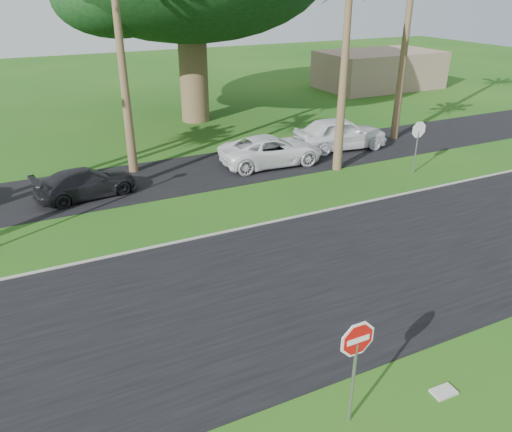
{
  "coord_description": "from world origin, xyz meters",
  "views": [
    {
      "loc": [
        -4.54,
        -9.0,
        8.26
      ],
      "look_at": [
        1.44,
        3.39,
        1.8
      ],
      "focal_mm": 35.0,
      "sensor_mm": 36.0,
      "label": 1
    }
  ],
  "objects": [
    {
      "name": "utility_slab",
      "position": [
        2.84,
        -3.29,
        0.03
      ],
      "size": [
        0.56,
        0.37,
        0.06
      ],
      "primitive_type": "cube",
      "rotation": [
        0.0,
        0.0,
        -0.03
      ],
      "color": "#A9A9A0",
      "rests_on": "ground"
    },
    {
      "name": "building_far",
      "position": [
        24.0,
        26.0,
        1.5
      ],
      "size": [
        10.0,
        6.0,
        3.0
      ],
      "primitive_type": "cube",
      "color": "gray",
      "rests_on": "ground"
    },
    {
      "name": "car_minivan",
      "position": [
        6.43,
        11.99,
        0.72
      ],
      "size": [
        5.29,
        2.66,
        1.44
      ],
      "primitive_type": "imported",
      "rotation": [
        0.0,
        0.0,
        1.52
      ],
      "color": "white",
      "rests_on": "ground"
    },
    {
      "name": "car_dark",
      "position": [
        -2.5,
        11.69,
        0.61
      ],
      "size": [
        4.42,
        2.36,
        1.22
      ],
      "primitive_type": "imported",
      "rotation": [
        0.0,
        0.0,
        1.73
      ],
      "color": "black",
      "rests_on": "ground"
    },
    {
      "name": "car_pickup",
      "position": [
        10.96,
        12.67,
        0.87
      ],
      "size": [
        5.28,
        2.6,
        1.73
      ],
      "primitive_type": "imported",
      "rotation": [
        0.0,
        0.0,
        1.46
      ],
      "color": "white",
      "rests_on": "ground"
    },
    {
      "name": "curb",
      "position": [
        0.0,
        6.05,
        0.03
      ],
      "size": [
        120.0,
        0.12,
        0.06
      ],
      "primitive_type": "cube",
      "color": "gray",
      "rests_on": "ground"
    },
    {
      "name": "road",
      "position": [
        0.0,
        2.0,
        0.01
      ],
      "size": [
        120.0,
        8.0,
        0.02
      ],
      "primitive_type": "cube",
      "color": "black",
      "rests_on": "ground"
    },
    {
      "name": "parking_strip",
      "position": [
        0.0,
        12.5,
        0.01
      ],
      "size": [
        120.0,
        5.0,
        0.02
      ],
      "primitive_type": "cube",
      "color": "black",
      "rests_on": "ground"
    },
    {
      "name": "ground",
      "position": [
        0.0,
        0.0,
        0.0
      ],
      "size": [
        120.0,
        120.0,
        0.0
      ],
      "primitive_type": "plane",
      "color": "#194F13",
      "rests_on": "ground"
    },
    {
      "name": "stop_sign_near",
      "position": [
        0.5,
        -3.0,
        1.77
      ],
      "size": [
        1.05,
        0.07,
        2.62
      ],
      "color": "gray",
      "rests_on": "ground"
    },
    {
      "name": "stop_sign_far",
      "position": [
        12.0,
        8.0,
        1.77
      ],
      "size": [
        1.05,
        0.07,
        2.62
      ],
      "rotation": [
        0.0,
        0.0,
        3.14
      ],
      "color": "gray",
      "rests_on": "ground"
    }
  ]
}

